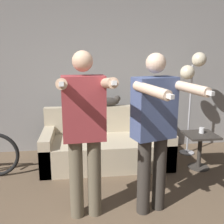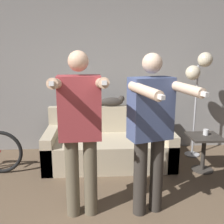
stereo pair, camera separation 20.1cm
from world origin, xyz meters
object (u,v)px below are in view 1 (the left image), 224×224
floor_lamp (193,73)px  side_table (200,144)px  person_left (84,126)px  couch (106,146)px  cat (108,101)px  person_right (155,125)px  cup (202,130)px

floor_lamp → side_table: 1.15m
person_left → floor_lamp: size_ratio=1.01×
person_left → floor_lamp: 2.37m
couch → person_left: bearing=-104.7°
cat → side_table: (1.27, -0.71, -0.53)m
person_right → cat: person_right is taller
floor_lamp → cup: size_ratio=20.40×
couch → floor_lamp: (1.41, 0.20, 1.11)m
person_right → side_table: person_right is taller
person_right → cup: bearing=28.1°
person_left → person_right: bearing=-3.1°
person_right → floor_lamp: size_ratio=1.00×
person_left → cup: bearing=27.2°
person_right → floor_lamp: 1.91m
couch → cat: bearing=77.9°
person_left → side_table: bearing=26.6°
cat → side_table: cat is taller
side_table → cup: size_ratio=6.37×
couch → cat: (0.07, 0.34, 0.64)m
person_right → cup: (1.02, 1.01, -0.40)m
person_left → floor_lamp: bearing=38.0°
cat → floor_lamp: 1.42m
floor_lamp → side_table: size_ratio=3.20×
cat → cup: bearing=-27.3°
person_left → side_table: person_left is taller
person_right → cat: size_ratio=3.31×
couch → side_table: 1.40m
side_table → cat: bearing=150.9°
person_right → cup: person_right is taller
cat → floor_lamp: (1.34, -0.14, 0.46)m
person_left → cat: bearing=72.6°
cup → cat: bearing=152.7°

